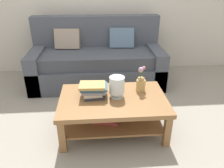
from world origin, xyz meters
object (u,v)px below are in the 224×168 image
Objects in this scene: book_stack_main at (93,90)px; glass_hurricane_vase at (117,86)px; couch at (97,61)px; coffee_table at (113,107)px; flower_pitcher at (141,82)px.

glass_hurricane_vase reaches higher than book_stack_main.
couch is 1.34m from coffee_table.
couch is 1.30m from book_stack_main.
glass_hurricane_vase is (0.20, -1.32, 0.20)m from couch.
couch is 6.71× the size of flower_pitcher.
book_stack_main is (-0.06, -1.29, 0.15)m from couch.
book_stack_main is at bearing 167.55° from coffee_table.
glass_hurricane_vase is 0.78× the size of flower_pitcher.
glass_hurricane_vase is (0.26, -0.03, 0.05)m from book_stack_main.
coffee_table is 0.26m from glass_hurricane_vase.
coffee_table is 3.80× the size of flower_pitcher.
book_stack_main is (-0.21, 0.05, 0.20)m from coffee_table.
flower_pitcher reaches higher than coffee_table.
couch is 1.30m from flower_pitcher.
coffee_table is 3.78× the size of book_stack_main.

